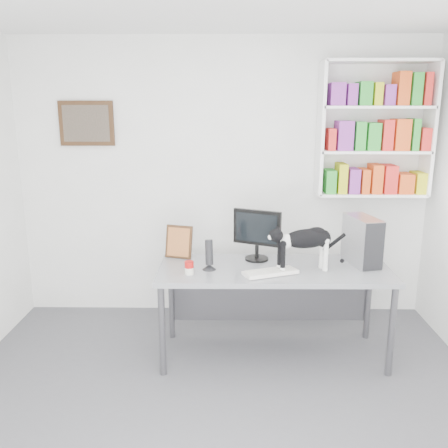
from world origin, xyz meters
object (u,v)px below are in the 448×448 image
object	(u,v)px
leaning_print	(179,241)
speaker	(209,254)
soup_can	(189,268)
cat	(305,249)
desk	(273,312)
pc_tower	(362,240)
monitor	(257,235)
bookshelf	(375,130)
keyboard	(270,272)

from	to	relation	value
leaning_print	speaker	bearing A→B (deg)	-32.45
speaker	soup_can	size ratio (longest dim) A/B	2.45
speaker	cat	xyz separation A→B (m)	(0.76, -0.03, 0.05)
desk	soup_can	world-z (taller)	soup_can
pc_tower	speaker	distance (m)	1.27
desk	cat	size ratio (longest dim) A/B	3.20
desk	monitor	bearing A→B (deg)	122.84
soup_can	cat	distance (m)	0.92
soup_can	pc_tower	bearing A→B (deg)	11.44
pc_tower	soup_can	xyz separation A→B (m)	(-1.41, -0.29, -0.15)
pc_tower	leaning_print	distance (m)	1.54
bookshelf	speaker	distance (m)	1.96
desk	monitor	xyz separation A→B (m)	(-0.13, 0.20, 0.61)
keyboard	speaker	xyz separation A→B (m)	(-0.48, 0.11, 0.11)
monitor	speaker	size ratio (longest dim) A/B	1.74
desk	speaker	size ratio (longest dim) A/B	7.33
desk	speaker	world-z (taller)	speaker
pc_tower	soup_can	distance (m)	1.45
pc_tower	cat	distance (m)	0.54
bookshelf	desk	distance (m)	1.92
speaker	desk	bearing A→B (deg)	-6.08
pc_tower	speaker	xyz separation A→B (m)	(-1.26, -0.17, -0.07)
desk	pc_tower	world-z (taller)	pc_tower
speaker	leaning_print	world-z (taller)	leaning_print
monitor	bookshelf	bearing A→B (deg)	51.95
monitor	speaker	world-z (taller)	monitor
bookshelf	cat	bearing A→B (deg)	-130.19
speaker	leaning_print	size ratio (longest dim) A/B	0.87
desk	bookshelf	bearing A→B (deg)	38.88
leaning_print	soup_can	xyz separation A→B (m)	(0.12, -0.42, -0.09)
pc_tower	speaker	size ratio (longest dim) A/B	1.55
keyboard	cat	world-z (taller)	cat
pc_tower	speaker	world-z (taller)	pc_tower
bookshelf	monitor	size ratio (longest dim) A/B	2.79
bookshelf	keyboard	size ratio (longest dim) A/B	2.93
desk	leaning_print	xyz separation A→B (m)	(-0.80, 0.25, 0.54)
monitor	keyboard	distance (m)	0.43
cat	soup_can	bearing A→B (deg)	170.10
bookshelf	monitor	xyz separation A→B (m)	(-1.10, -0.59, -0.85)
desk	monitor	size ratio (longest dim) A/B	4.22
bookshelf	keyboard	world-z (taller)	bookshelf
speaker	soup_can	xyz separation A→B (m)	(-0.15, -0.11, -0.08)
leaning_print	desk	bearing A→B (deg)	-1.56
keyboard	cat	xyz separation A→B (m)	(0.27, 0.08, 0.16)
monitor	keyboard	bearing A→B (deg)	-52.78
keyboard	speaker	distance (m)	0.51
leaning_print	soup_can	size ratio (longest dim) A/B	2.80
pc_tower	monitor	bearing A→B (deg)	161.65
bookshelf	monitor	world-z (taller)	bookshelf
speaker	leaning_print	distance (m)	0.41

